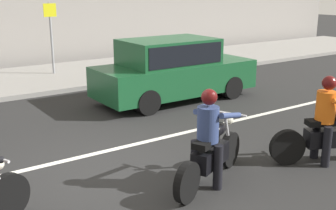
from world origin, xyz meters
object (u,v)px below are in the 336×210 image
object	(u,v)px
motorcycle_with_rider_denim_blue	(210,145)
parked_sedan_forest_green	(173,69)
motorcycle_with_rider_orange_stripe	(329,127)
street_sign_post	(51,31)

from	to	relation	value
motorcycle_with_rider_denim_blue	parked_sedan_forest_green	xyz separation A→B (m)	(2.53, 4.59, 0.23)
motorcycle_with_rider_orange_stripe	street_sign_post	bearing A→B (deg)	97.82
motorcycle_with_rider_orange_stripe	parked_sedan_forest_green	bearing A→B (deg)	87.54
motorcycle_with_rider_orange_stripe	motorcycle_with_rider_denim_blue	bearing A→B (deg)	166.92
motorcycle_with_rider_denim_blue	street_sign_post	bearing A→B (deg)	84.47
street_sign_post	motorcycle_with_rider_orange_stripe	bearing A→B (deg)	-82.18
parked_sedan_forest_green	street_sign_post	bearing A→B (deg)	107.98
parked_sedan_forest_green	street_sign_post	distance (m)	5.25
motorcycle_with_rider_orange_stripe	street_sign_post	distance (m)	10.21
street_sign_post	motorcycle_with_rider_denim_blue	bearing A→B (deg)	-95.53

